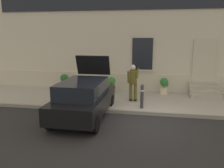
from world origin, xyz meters
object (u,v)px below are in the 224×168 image
at_px(planter_terracotta, 64,81).
at_px(planter_cream, 164,85).
at_px(hatchback_car_black, 84,98).
at_px(bollard_near_person, 142,95).
at_px(person_on_phone, 133,80).
at_px(planter_olive, 111,84).

relative_size(planter_terracotta, planter_cream, 1.00).
xyz_separation_m(hatchback_car_black, planter_cream, (3.18, 3.88, -0.19)).
relative_size(bollard_near_person, planter_terracotta, 1.22).
height_order(bollard_near_person, person_on_phone, person_on_phone).
bearing_deg(planter_cream, planter_terracotta, 178.65).
bearing_deg(planter_terracotta, bollard_near_person, -31.82).
bearing_deg(bollard_near_person, planter_terracotta, 148.18).
relative_size(person_on_phone, planter_terracotta, 2.02).
distance_m(person_on_phone, planter_cream, 2.32).
bearing_deg(bollard_near_person, planter_olive, 124.92).
bearing_deg(planter_terracotta, planter_olive, -5.55).
distance_m(planter_olive, planter_cream, 2.79).
xyz_separation_m(person_on_phone, planter_olive, (-1.32, 1.57, -0.54)).
height_order(planter_olive, planter_cream, same).
xyz_separation_m(hatchback_car_black, bollard_near_person, (2.19, 1.17, -0.09)).
relative_size(person_on_phone, planter_cream, 2.02).
bearing_deg(bollard_near_person, hatchback_car_black, -151.84).
xyz_separation_m(hatchback_car_black, planter_olive, (0.39, 3.74, -0.19)).
relative_size(hatchback_car_black, planter_terracotta, 4.73).
height_order(hatchback_car_black, bollard_near_person, hatchback_car_black).
relative_size(hatchback_car_black, bollard_near_person, 3.89).
height_order(hatchback_car_black, person_on_phone, hatchback_car_black).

